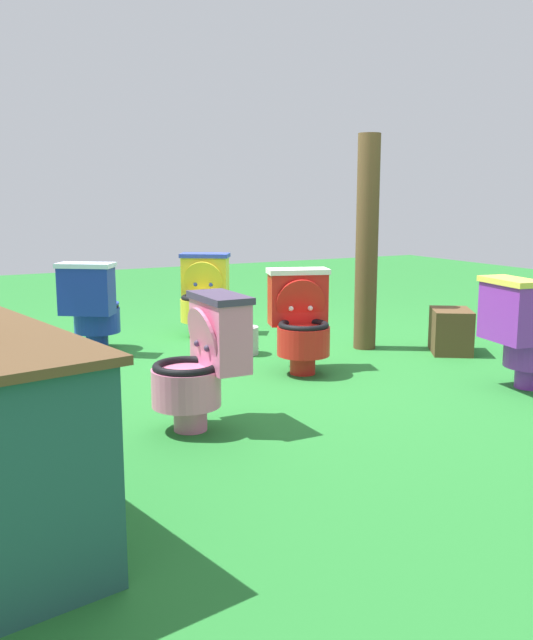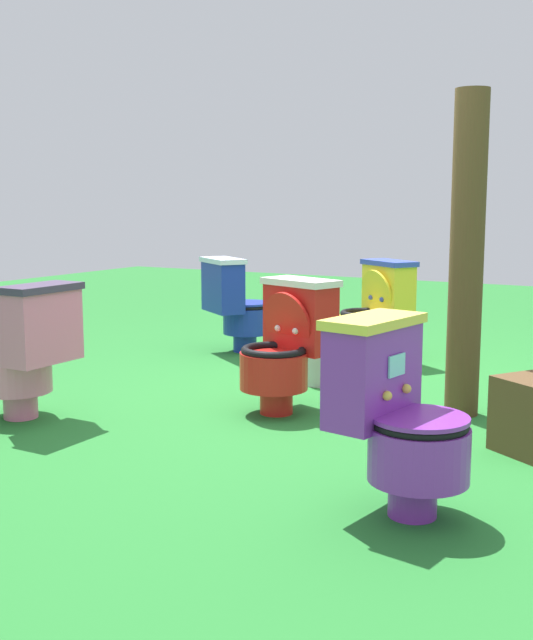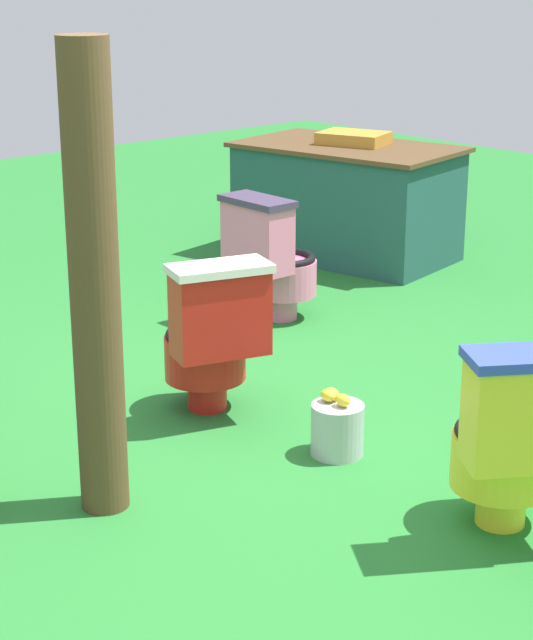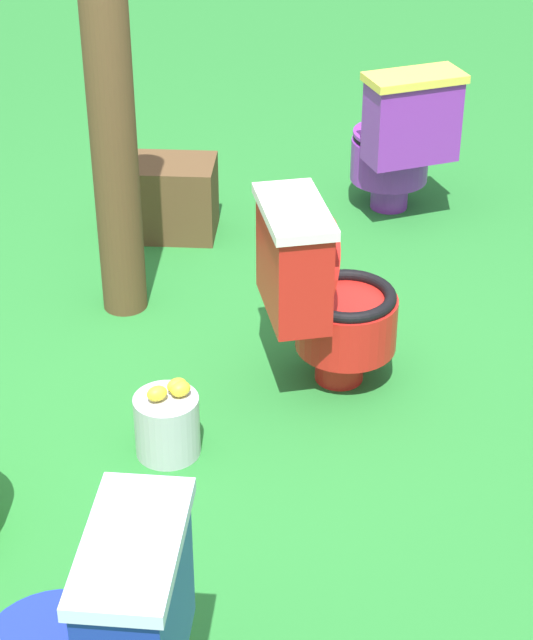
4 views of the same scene
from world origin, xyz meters
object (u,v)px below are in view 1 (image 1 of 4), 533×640
(toilet_pink, at_px, (202,361))
(lemon_bucket, at_px, (245,340))
(toilet_yellow, at_px, (203,294))
(small_crate, at_px, (451,331))
(toilet_blue, at_px, (92,306))
(toilet_purple, at_px, (523,333))
(toilet_red, at_px, (301,320))
(wooden_post, at_px, (367,243))

(toilet_pink, xyz_separation_m, lemon_bucket, (1.49, -0.99, -0.26))
(toilet_pink, xyz_separation_m, toilet_yellow, (2.37, -1.01, 0.00))
(small_crate, bearing_deg, toilet_blue, 61.10)
(toilet_purple, xyz_separation_m, lemon_bucket, (1.74, 1.14, -0.25))
(toilet_blue, bearing_deg, small_crate, 6.11)
(toilet_blue, distance_m, lemon_bucket, 1.25)
(toilet_pink, height_order, lemon_bucket, toilet_pink)
(lemon_bucket, bearing_deg, toilet_purple, -146.70)
(toilet_red, xyz_separation_m, wooden_post, (0.41, -0.86, 0.49))
(toilet_yellow, height_order, small_crate, toilet_yellow)
(toilet_yellow, height_order, wooden_post, wooden_post)
(toilet_pink, distance_m, toilet_yellow, 2.57)
(toilet_blue, xyz_separation_m, lemon_bucket, (-0.66, -1.03, -0.25))
(wooden_post, xyz_separation_m, lemon_bucket, (0.26, 0.97, -0.74))
(toilet_purple, relative_size, wooden_post, 0.42)
(toilet_yellow, xyz_separation_m, toilet_purple, (-2.61, -1.12, -0.00))
(toilet_purple, bearing_deg, toilet_red, -126.29)
(toilet_pink, distance_m, toilet_blue, 2.15)
(toilet_purple, bearing_deg, wooden_post, -163.77)
(toilet_pink, bearing_deg, wooden_post, -57.40)
(toilet_pink, relative_size, toilet_red, 1.00)
(toilet_pink, xyz_separation_m, small_crate, (0.77, -2.47, -0.20))
(toilet_red, xyz_separation_m, lemon_bucket, (0.67, 0.11, -0.26))
(toilet_pink, relative_size, toilet_purple, 1.00)
(toilet_blue, distance_m, small_crate, 2.87)
(toilet_yellow, relative_size, small_crate, 1.84)
(toilet_yellow, bearing_deg, small_crate, 166.43)
(toilet_purple, bearing_deg, small_crate, 171.35)
(toilet_yellow, bearing_deg, toilet_purple, 147.31)
(toilet_red, relative_size, small_crate, 1.84)
(small_crate, relative_size, lemon_bucket, 1.43)
(toilet_pink, xyz_separation_m, wooden_post, (1.23, -1.96, 0.49))
(toilet_purple, distance_m, wooden_post, 1.57)
(toilet_yellow, height_order, toilet_red, same)
(toilet_red, distance_m, wooden_post, 1.07)
(wooden_post, height_order, small_crate, wooden_post)
(small_crate, bearing_deg, wooden_post, 47.59)
(toilet_yellow, xyz_separation_m, toilet_red, (-1.55, -0.09, 0.00))
(toilet_red, bearing_deg, small_crate, -163.62)
(toilet_blue, distance_m, wooden_post, 2.26)
(toilet_blue, relative_size, toilet_purple, 1.00)
(toilet_yellow, bearing_deg, toilet_blue, 45.52)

